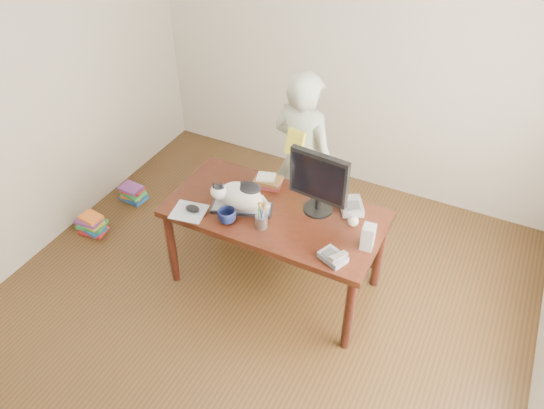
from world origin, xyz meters
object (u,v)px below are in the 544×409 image
(book_pile_a, at_px, (92,224))
(book_pile_b, at_px, (133,193))
(desk, at_px, (280,220))
(monitor, at_px, (319,180))
(person, at_px, (303,160))
(baseball, at_px, (353,221))
(mouse, at_px, (193,209))
(keyboard, at_px, (242,208))
(cat, at_px, (239,195))
(book_stack, at_px, (268,181))
(pen_cup, at_px, (261,220))
(speaker, at_px, (368,237))
(phone, at_px, (333,257))
(coffee_mug, at_px, (227,216))
(calculator, at_px, (351,206))

(book_pile_a, relative_size, book_pile_b, 1.05)
(desk, xyz_separation_m, book_pile_a, (-1.75, -0.28, -0.51))
(monitor, height_order, person, person)
(desk, bearing_deg, monitor, 11.85)
(book_pile_a, distance_m, book_pile_b, 0.55)
(baseball, bearing_deg, mouse, -161.11)
(keyboard, bearing_deg, desk, 17.04)
(cat, xyz_separation_m, book_stack, (0.05, 0.36, -0.09))
(keyboard, relative_size, pen_cup, 2.12)
(keyboard, bearing_deg, pen_cup, -45.08)
(speaker, xyz_separation_m, book_pile_a, (-2.48, -0.14, -0.76))
(baseball, bearing_deg, book_pile_b, 173.94)
(phone, relative_size, book_pile_a, 0.78)
(cat, bearing_deg, desk, 16.63)
(person, bearing_deg, coffee_mug, 90.49)
(pen_cup, xyz_separation_m, speaker, (0.74, 0.14, 0.03))
(baseball, height_order, book_pile_a, baseball)
(mouse, bearing_deg, book_pile_a, 166.34)
(speaker, height_order, calculator, speaker)
(desk, height_order, book_pile_a, desk)
(desk, bearing_deg, pen_cup, -91.95)
(cat, xyz_separation_m, calculator, (0.74, 0.37, -0.10))
(pen_cup, bearing_deg, baseball, 27.95)
(monitor, xyz_separation_m, book_pile_b, (-1.99, 0.21, -0.96))
(keyboard, xyz_separation_m, pen_cup, (0.22, -0.11, 0.05))
(monitor, relative_size, pen_cup, 2.22)
(desk, xyz_separation_m, speaker, (0.73, -0.14, 0.24))
(pen_cup, relative_size, baseball, 2.92)
(cat, height_order, speaker, cat)
(calculator, bearing_deg, desk, 171.47)
(mouse, bearing_deg, speaker, -0.90)
(book_pile_a, bearing_deg, desk, 9.03)
(pen_cup, relative_size, person, 0.14)
(baseball, xyz_separation_m, book_pile_b, (-2.29, 0.24, -0.72))
(monitor, bearing_deg, baseball, -0.35)
(keyboard, bearing_deg, coffee_mug, -116.39)
(mouse, distance_m, coffee_mug, 0.29)
(monitor, xyz_separation_m, book_stack, (-0.47, 0.13, -0.25))
(monitor, relative_size, book_pile_a, 1.85)
(keyboard, distance_m, book_stack, 0.35)
(keyboard, xyz_separation_m, mouse, (-0.31, -0.18, 0.01))
(monitor, height_order, phone, monitor)
(desk, bearing_deg, baseball, 2.93)
(cat, bearing_deg, person, 57.90)
(cat, relative_size, person, 0.27)
(pen_cup, bearing_deg, person, 93.79)
(keyboard, bearing_deg, book_stack, 65.47)
(keyboard, bearing_deg, book_pile_a, 165.63)
(monitor, bearing_deg, speaker, -18.45)
(pen_cup, height_order, person, person)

